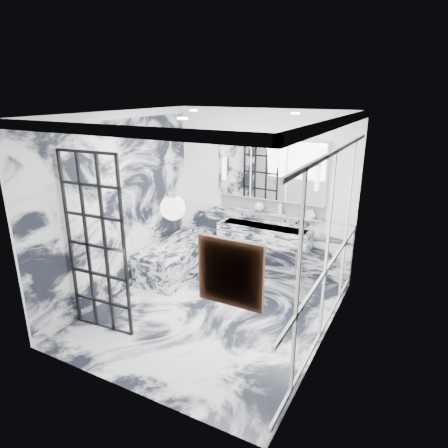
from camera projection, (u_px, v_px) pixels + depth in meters
The scene contains 25 objects.
floor at pixel (212, 312), 5.82m from camera, with size 3.60×3.60×0.00m, color white.
ceiling at pixel (210, 114), 4.92m from camera, with size 3.60×3.60×0.00m, color white.
wall_back at pixel (263, 192), 6.87m from camera, with size 3.60×3.60×0.00m, color white.
wall_front at pixel (118, 273), 3.87m from camera, with size 3.60×3.60×0.00m, color white.
wall_left at pixel (120, 206), 6.08m from camera, with size 3.60×3.60×0.00m, color white.
wall_right at pixel (330, 242), 4.66m from camera, with size 3.60×3.60×0.00m, color white.
marble_clad_back at pixel (261, 240), 7.13m from camera, with size 3.18×0.05×1.05m, color white.
marble_clad_left at pixel (121, 210), 6.09m from camera, with size 0.02×3.56×2.68m, color white.
panel_molding at pixel (327, 249), 4.70m from camera, with size 0.03×3.40×2.30m, color white.
soap_bottle_a at pixel (280, 207), 6.70m from camera, with size 0.09×0.09×0.23m, color #8C5919.
soap_bottle_b at pixel (309, 213), 6.48m from camera, with size 0.08×0.08×0.18m, color #4C4C51.
soap_bottle_c at pixel (312, 214), 6.46m from camera, with size 0.13×0.13×0.16m, color silver.
face_pot at pixel (260, 207), 6.88m from camera, with size 0.16×0.16×0.16m, color white.
amber_bottle at pixel (282, 211), 6.70m from camera, with size 0.04×0.04×0.10m, color #8C5919.
flower_vase at pixel (161, 257), 6.19m from camera, with size 0.08×0.08×0.12m, color silver.
crittall_door at pixel (96, 246), 5.07m from camera, with size 0.88×0.04×2.39m, color black, non-canonical shape.
artwork at pixel (230, 273), 3.28m from camera, with size 0.49×0.05×0.49m, color #CF6515.
pendant_light at pixel (173, 208), 4.01m from camera, with size 0.25×0.25×0.25m, color white.
trough_sink at pixel (264, 234), 6.82m from camera, with size 1.60×0.45×0.30m, color silver.
ledge at pixel (268, 213), 6.85m from camera, with size 1.90×0.14×0.04m, color silver.
subway_tile at pixel (270, 205), 6.85m from camera, with size 1.90×0.03×0.23m, color white.
mirror_cabinet at pixel (270, 170), 6.61m from camera, with size 1.90×0.16×1.00m, color white.
sconce_left at pixel (224, 169), 6.91m from camera, with size 0.07×0.07×0.40m, color white.
sconce_right at pixel (317, 178), 6.18m from camera, with size 0.07×0.07×0.40m, color white.
bathtub at pixel (179, 258), 7.00m from camera, with size 0.75×1.65×0.55m, color silver.
Camera 1 is at (2.55, -4.41, 3.09)m, focal length 32.00 mm.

